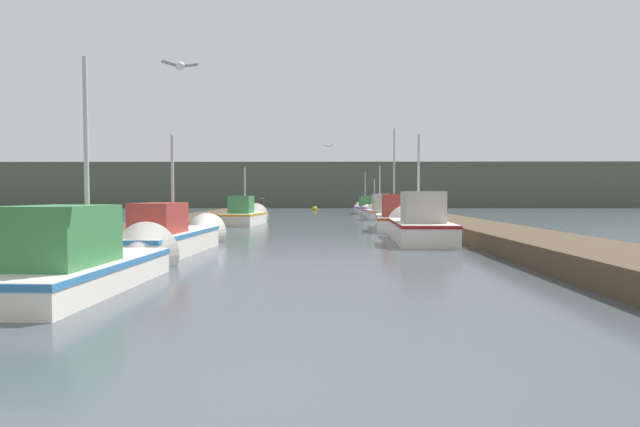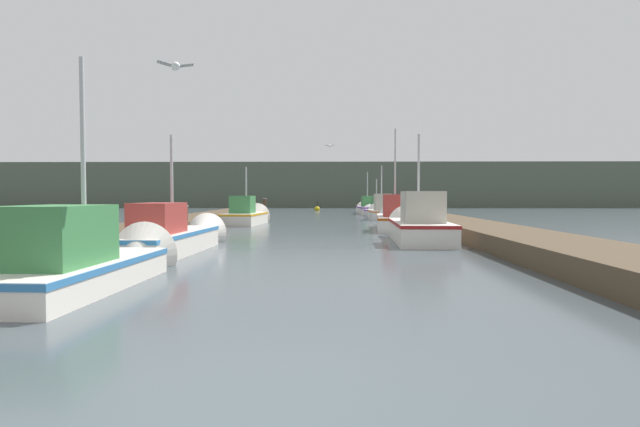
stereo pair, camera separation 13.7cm
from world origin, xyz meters
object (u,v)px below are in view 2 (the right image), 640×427
mooring_piling_2 (185,220)px  fishing_boat_1 (176,236)px  channel_buoy (317,209)px  fishing_boat_2 (417,225)px  fishing_boat_3 (395,218)px  fishing_boat_6 (376,210)px  seagull_1 (330,146)px  mooring_piling_3 (393,210)px  mooring_piling_0 (264,205)px  fishing_boat_5 (381,212)px  fishing_boat_4 (247,216)px  fishing_boat_0 (89,260)px  mooring_piling_1 (378,207)px  fishing_boat_7 (367,208)px  seagull_lead (175,66)px

mooring_piling_2 → fishing_boat_1: bearing=-76.2°
mooring_piling_2 → channel_buoy: 30.18m
fishing_boat_2 → fishing_boat_3: (-0.04, 5.66, -0.02)m
fishing_boat_2 → fishing_boat_6: size_ratio=1.25×
seagull_1 → mooring_piling_3: bearing=40.8°
fishing_boat_3 → fishing_boat_6: 13.92m
mooring_piling_0 → mooring_piling_2: (-0.06, -23.13, -0.06)m
fishing_boat_5 → fishing_boat_4: bearing=-144.4°
fishing_boat_3 → fishing_boat_5: fishing_boat_3 is taller
fishing_boat_2 → fishing_boat_6: bearing=91.4°
fishing_boat_0 → mooring_piling_1: bearing=78.0°
fishing_boat_3 → fishing_boat_7: size_ratio=1.12×
fishing_boat_3 → mooring_piling_1: fishing_boat_3 is taller
fishing_boat_2 → mooring_piling_0: bearing=111.6°
fishing_boat_4 → mooring_piling_0: bearing=98.9°
fishing_boat_1 → mooring_piling_1: 29.70m
fishing_boat_1 → fishing_boat_0: bearing=-86.9°
mooring_piling_1 → mooring_piling_2: bearing=-113.0°
mooring_piling_1 → fishing_boat_5: bearing=-94.6°
fishing_boat_0 → fishing_boat_4: (-0.22, 18.06, 0.01)m
fishing_boat_1 → mooring_piling_0: size_ratio=4.97×
fishing_boat_1 → mooring_piling_2: (-1.35, 5.49, 0.16)m
fishing_boat_0 → fishing_boat_6: bearing=76.9°
mooring_piling_1 → seagull_lead: 35.22m
fishing_boat_6 → mooring_piling_0: 10.51m
fishing_boat_4 → fishing_boat_7: 16.57m
fishing_boat_2 → seagull_1: size_ratio=10.93×
fishing_boat_4 → fishing_boat_2: bearing=-46.2°
fishing_boat_7 → seagull_lead: 34.18m
fishing_boat_1 → mooring_piling_0: bearing=94.8°
fishing_boat_7 → channel_buoy: size_ratio=5.29×
fishing_boat_1 → mooring_piling_0: 28.66m
fishing_boat_6 → mooring_piling_2: size_ratio=4.21×
fishing_boat_3 → fishing_boat_4: (-7.44, 3.54, -0.06)m
fishing_boat_2 → channel_buoy: bearing=100.2°
fishing_boat_4 → fishing_boat_7: fishing_boat_7 is taller
fishing_boat_2 → seagull_1: bearing=107.7°
fishing_boat_1 → channel_buoy: size_ratio=6.07×
fishing_boat_1 → fishing_boat_4: (-0.14, 12.83, 0.02)m
seagull_lead → fishing_boat_3: bearing=-132.5°
fishing_boat_6 → seagull_1: seagull_1 is taller
seagull_1 → fishing_boat_6: bearing=59.0°
fishing_boat_3 → fishing_boat_7: 18.31m
fishing_boat_5 → mooring_piling_2: fishing_boat_5 is taller
fishing_boat_2 → mooring_piling_0: (-8.63, 25.00, 0.12)m
seagull_1 → fishing_boat_7: bearing=67.7°
mooring_piling_1 → mooring_piling_3: mooring_piling_3 is taller
mooring_piling_0 → channel_buoy: 8.01m
fishing_boat_5 → fishing_boat_6: bearing=88.8°
fishing_boat_6 → mooring_piling_0: fishing_boat_6 is taller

